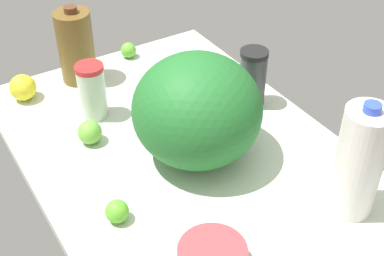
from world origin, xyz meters
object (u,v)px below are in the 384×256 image
watermelon (197,110)px  lime_beside_bowl (128,50)px  tumbler_cup (92,91)px  lime_by_jug (90,132)px  lime_far_back (117,211)px  milk_jug (359,162)px  lemon_near_front (23,88)px  chocolate_milk_jug (76,47)px  shaker_bottle (252,78)px

watermelon → lime_beside_bowl: size_ratio=6.27×
tumbler_cup → lime_beside_bowl: (-24.12, 22.54, -5.54)cm
lime_by_jug → lime_far_back: lime_by_jug is taller
milk_jug → lime_far_back: 53.47cm
lemon_near_front → watermelon: bearing=31.7°
milk_jug → tumbler_cup: 72.57cm
chocolate_milk_jug → lime_beside_bowl: (-4.01, 18.68, -8.67)cm
milk_jug → lime_by_jug: size_ratio=4.48×
watermelon → lemon_near_front: size_ratio=4.10×
shaker_bottle → lime_far_back: 56.89cm
milk_jug → lime_beside_bowl: size_ratio=5.65×
watermelon → tumbler_cup: 33.71cm
watermelon → lime_by_jug: size_ratio=4.98×
lime_far_back → lime_beside_bowl: lime_far_back is taller
milk_jug → lime_by_jug: milk_jug is taller
shaker_bottle → lime_far_back: shaker_bottle is taller
chocolate_milk_jug → lemon_near_front: chocolate_milk_jug is taller
milk_jug → shaker_bottle: bearing=172.5°
lime_far_back → shaker_bottle: bearing=111.9°
tumbler_cup → lemon_near_front: bearing=-142.1°
tumbler_cup → lime_far_back: size_ratio=3.01×
milk_jug → lime_by_jug: bearing=-142.5°
lime_beside_bowl → milk_jug: bearing=7.9°
tumbler_cup → lime_beside_bowl: size_ratio=3.17×
lime_beside_bowl → tumbler_cup: bearing=-43.1°
shaker_bottle → milk_jug: (45.13, -5.98, 4.90)cm
shaker_bottle → lime_far_back: bearing=-68.1°
lime_by_jug → lime_far_back: 29.44cm
shaker_bottle → milk_jug: size_ratio=0.60×
lemon_near_front → milk_jug: bearing=30.9°
milk_jug → lemon_near_front: milk_jug is taller
chocolate_milk_jug → lime_far_back: chocolate_milk_jug is taller
chocolate_milk_jug → watermelon: bearing=12.9°
lime_by_jug → lemon_near_front: (-28.92, -8.43, 0.68)cm
chocolate_milk_jug → lime_beside_bowl: 20.98cm
shaker_bottle → chocolate_milk_jug: (-38.45, -36.89, 2.59)cm
milk_jug → lime_far_back: (-24.03, -46.52, -10.85)cm
shaker_bottle → chocolate_milk_jug: size_ratio=0.72×
tumbler_cup → lime_beside_bowl: 33.47cm
tumbler_cup → shaker_bottle: bearing=65.8°
lemon_near_front → lime_far_back: 57.82cm
watermelon → lemon_near_front: 57.06cm
shaker_bottle → lime_far_back: size_ratio=3.22×
lime_by_jug → lemon_near_front: bearing=-163.7°
tumbler_cup → lime_far_back: bearing=-16.6°
chocolate_milk_jug → lime_by_jug: (30.71, -9.68, -8.01)cm
lemon_near_front → lime_far_back: lemon_near_front is taller
lemon_near_front → lime_far_back: (57.76, 2.49, -1.20)cm
milk_jug → lime_by_jug: (-52.86, -40.58, -10.32)cm
lime_by_jug → lime_beside_bowl: 44.84cm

